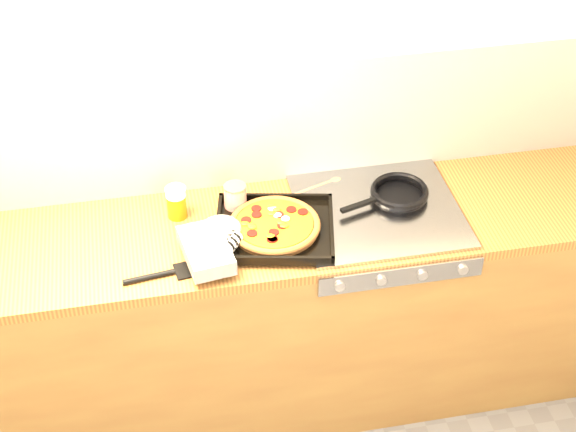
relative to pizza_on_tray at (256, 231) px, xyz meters
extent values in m
plane|color=beige|center=(0.03, 0.38, 0.30)|extent=(3.20, 0.00, 3.20)
cube|color=white|center=(0.03, 0.37, 0.20)|extent=(3.20, 0.02, 0.50)
cube|color=brown|center=(0.03, 0.08, -0.52)|extent=(3.20, 0.60, 0.86)
cube|color=#98632F|center=(0.03, 0.08, -0.07)|extent=(3.20, 0.60, 0.04)
cube|color=#98999D|center=(0.48, -0.22, -0.10)|extent=(0.60, 0.03, 0.08)
cylinder|color=#A5A5AA|center=(0.25, -0.24, -0.10)|extent=(0.04, 0.02, 0.04)
cylinder|color=#A5A5AA|center=(0.40, -0.24, -0.10)|extent=(0.04, 0.02, 0.04)
cylinder|color=#A5A5AA|center=(0.55, -0.24, -0.10)|extent=(0.04, 0.02, 0.04)
cylinder|color=#A5A5AA|center=(0.70, -0.24, -0.10)|extent=(0.04, 0.02, 0.04)
cube|color=#98999D|center=(0.48, 0.08, -0.04)|extent=(0.60, 0.56, 0.02)
cube|color=black|center=(0.07, 0.02, -0.02)|extent=(0.49, 0.45, 0.01)
cube|color=black|center=(0.11, 0.20, -0.01)|extent=(0.42, 0.10, 0.02)
cube|color=black|center=(0.04, -0.16, -0.01)|extent=(0.42, 0.10, 0.02)
cube|color=black|center=(0.27, -0.02, -0.01)|extent=(0.09, 0.37, 0.02)
cube|color=black|center=(-0.13, 0.06, -0.01)|extent=(0.09, 0.37, 0.02)
cylinder|color=brown|center=(0.07, 0.02, -0.01)|extent=(0.38, 0.38, 0.02)
torus|color=brown|center=(0.07, 0.02, 0.00)|extent=(0.39, 0.39, 0.03)
cylinder|color=orange|center=(0.07, 0.02, 0.01)|extent=(0.33, 0.33, 0.01)
cylinder|color=maroon|center=(0.10, 0.00, 0.01)|extent=(0.05, 0.05, 0.01)
cylinder|color=maroon|center=(0.02, 0.11, 0.01)|extent=(0.05, 0.05, 0.01)
cylinder|color=maroon|center=(0.05, -0.07, 0.01)|extent=(0.05, 0.05, 0.01)
cylinder|color=maroon|center=(-0.03, 0.05, 0.01)|extent=(0.05, 0.05, 0.01)
cylinder|color=maroon|center=(0.15, 0.08, 0.01)|extent=(0.05, 0.05, 0.01)
cylinder|color=maroon|center=(0.10, 0.06, 0.01)|extent=(0.05, 0.05, 0.01)
cylinder|color=maroon|center=(-0.02, -0.02, 0.01)|extent=(0.05, 0.05, 0.01)
cylinder|color=maroon|center=(0.18, 0.06, 0.01)|extent=(0.05, 0.05, 0.01)
cylinder|color=maroon|center=(0.05, -0.07, 0.01)|extent=(0.05, 0.05, 0.01)
cylinder|color=maroon|center=(0.06, -0.03, 0.01)|extent=(0.05, 0.05, 0.01)
cylinder|color=maroon|center=(0.02, 0.08, 0.01)|extent=(0.05, 0.05, 0.01)
ellipsoid|color=gold|center=(-0.01, 0.02, 0.01)|extent=(0.04, 0.03, 0.01)
ellipsoid|color=gold|center=(-0.03, 0.03, 0.01)|extent=(0.04, 0.03, 0.01)
ellipsoid|color=gold|center=(0.07, 0.07, 0.01)|extent=(0.04, 0.03, 0.01)
ellipsoid|color=gold|center=(0.08, 0.11, 0.01)|extent=(0.04, 0.03, 0.01)
ellipsoid|color=gold|center=(0.04, -0.05, 0.01)|extent=(0.04, 0.03, 0.01)
ellipsoid|color=gold|center=(0.10, -0.01, 0.01)|extent=(0.04, 0.03, 0.01)
ellipsoid|color=gold|center=(0.10, 0.01, 0.01)|extent=(0.04, 0.03, 0.01)
ellipsoid|color=gold|center=(-0.01, 0.01, 0.01)|extent=(0.04, 0.03, 0.01)
ellipsoid|color=gold|center=(0.09, 0.09, 0.01)|extent=(0.04, 0.03, 0.01)
ellipsoid|color=silver|center=(0.08, 0.10, 0.01)|extent=(0.04, 0.04, 0.01)
ellipsoid|color=silver|center=(0.09, 0.06, 0.01)|extent=(0.04, 0.04, 0.01)
ellipsoid|color=silver|center=(0.12, 0.04, 0.01)|extent=(0.04, 0.04, 0.01)
cube|color=black|center=(-0.19, -0.08, 0.01)|extent=(0.18, 0.27, 0.06)
ellipsoid|color=black|center=(-0.12, 0.02, 0.01)|extent=(0.18, 0.18, 0.06)
cylinder|color=black|center=(-0.10, -0.07, 0.01)|extent=(0.11, 0.12, 0.06)
cylinder|color=black|center=(0.57, 0.13, -0.03)|extent=(0.26, 0.26, 0.01)
torus|color=black|center=(0.57, 0.13, -0.01)|extent=(0.28, 0.28, 0.02)
cube|color=black|center=(0.41, 0.08, 0.00)|extent=(0.16, 0.07, 0.01)
cylinder|color=#AB0D15|center=(-0.05, 0.19, 0.01)|extent=(0.10, 0.10, 0.11)
cylinder|color=#B2B2B7|center=(-0.05, 0.19, 0.07)|extent=(0.11, 0.11, 0.01)
cylinder|color=#B2B2B7|center=(-0.05, 0.19, -0.04)|extent=(0.11, 0.11, 0.01)
cylinder|color=orange|center=(-0.26, 0.20, 0.00)|extent=(0.08, 0.08, 0.10)
cylinder|color=silver|center=(-0.26, 0.20, 0.07)|extent=(0.08, 0.08, 0.03)
cylinder|color=#996440|center=(0.23, 0.25, -0.04)|extent=(0.25, 0.11, 0.02)
ellipsoid|color=#996440|center=(0.36, 0.29, -0.04)|extent=(0.07, 0.05, 0.02)
cube|color=black|center=(-0.25, -0.11, -0.04)|extent=(0.11, 0.10, 0.01)
cylinder|color=black|center=(-0.39, -0.13, -0.04)|extent=(0.18, 0.04, 0.02)
camera|label=1|loc=(-0.35, -2.41, 1.99)|focal=55.00mm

